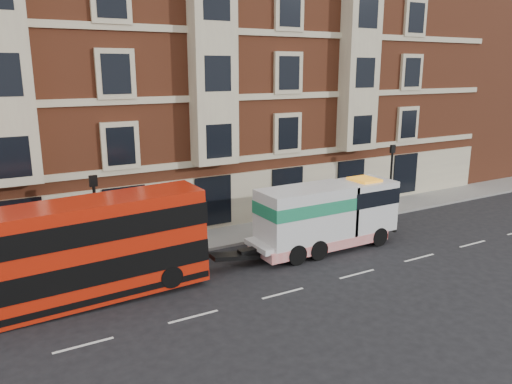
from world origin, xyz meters
TOP-DOWN VIEW (x-y plane):
  - ground at (0.00, 0.00)m, footprint 120.00×120.00m
  - sidewalk at (0.00, 7.50)m, footprint 90.00×3.00m
  - victorian_terrace at (0.50, 15.00)m, footprint 45.00×12.00m
  - filler_east at (32.00, 14.00)m, footprint 18.00×10.00m
  - lamp_post_west at (-6.00, 6.20)m, footprint 0.35×0.15m
  - lamp_post_east at (12.00, 6.20)m, footprint 0.35×0.15m
  - double_decker_bus at (-7.39, 3.35)m, footprint 10.13×2.32m
  - tow_truck at (4.66, 3.35)m, footprint 8.10×2.40m
  - pedestrian at (-7.58, 6.15)m, footprint 0.80×0.72m

SIDE VIEW (x-z plane):
  - ground at x=0.00m, z-range 0.00..0.00m
  - sidewalk at x=0.00m, z-range 0.00..0.15m
  - pedestrian at x=-7.58m, z-range 0.15..1.98m
  - tow_truck at x=4.66m, z-range 0.10..3.48m
  - double_decker_bus at x=-7.39m, z-range 0.12..4.22m
  - lamp_post_west at x=-6.00m, z-range 0.50..4.85m
  - lamp_post_east at x=12.00m, z-range 0.50..4.85m
  - filler_east at x=32.00m, z-range -0.07..18.93m
  - victorian_terrace at x=0.50m, z-range -0.13..20.27m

